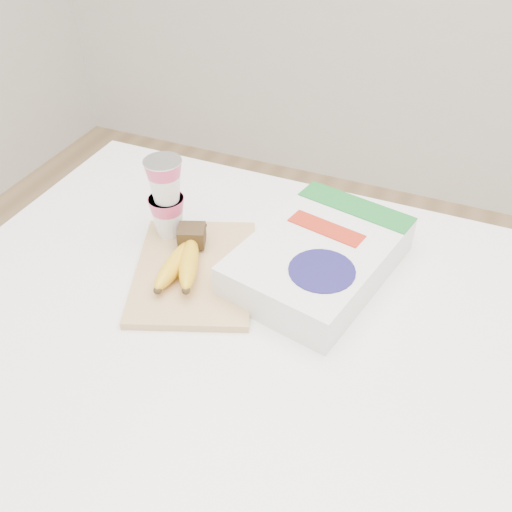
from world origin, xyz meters
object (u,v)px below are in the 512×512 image
Objects in this scene: cutting_board at (194,271)px; yogurt_stack at (166,196)px; bananas at (184,258)px; table at (288,488)px; cereal_box at (319,258)px.

yogurt_stack reaches higher than cutting_board.
cutting_board is 1.76× the size of yogurt_stack.
cutting_board is 1.54× the size of bananas.
table is 0.53m from cereal_box.
cereal_box reaches higher than cutting_board.
bananas is at bearing 166.14° from table.
bananas is 0.50× the size of cereal_box.
cutting_board is at bearing -38.89° from yogurt_stack.
cereal_box is (0.20, 0.09, 0.03)m from cutting_board.
yogurt_stack is (-0.07, 0.08, 0.07)m from bananas.
table is 7.02× the size of bananas.
bananas reaches higher than table.
yogurt_stack is (-0.31, 0.13, 0.58)m from table.
cutting_board is 0.22m from cereal_box.
bananas is 0.12m from yogurt_stack.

